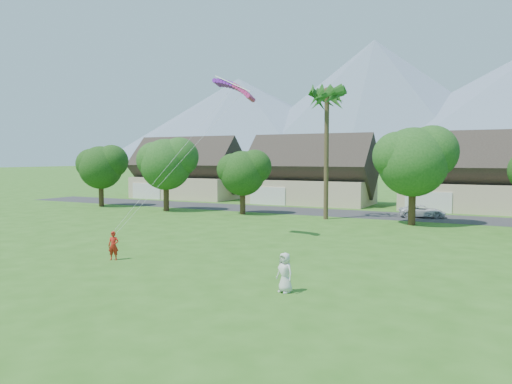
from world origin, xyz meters
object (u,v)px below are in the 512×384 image
Objects in this scene: kite_flyer at (113,246)px; parked_car at (422,211)px; watcher at (285,273)px; parafoil_kite at (235,87)px.

kite_flyer is 0.38× the size of parked_car.
watcher reaches higher than kite_flyer.
watcher reaches higher than parked_car.
parafoil_kite is (-8.81, 11.32, 9.95)m from watcher.
watcher is 0.53× the size of parafoil_kite.
kite_flyer is 31.65m from parked_car.
watcher is at bearing 161.27° from parked_car.
parafoil_kite reaches higher than kite_flyer.
parafoil_kite is at bearing 148.83° from watcher.
parked_car is 24.18m from parafoil_kite.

